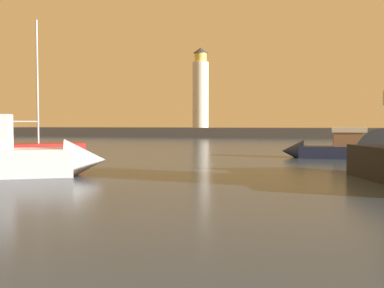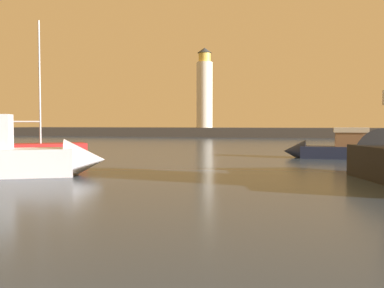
# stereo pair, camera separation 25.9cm
# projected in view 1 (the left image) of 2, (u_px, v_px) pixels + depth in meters

# --- Properties ---
(ground_plane) EXTENTS (220.00, 220.00, 0.00)m
(ground_plane) POSITION_uv_depth(u_px,v_px,m) (227.00, 150.00, 35.49)
(ground_plane) COLOR #2D3D51
(breakwater) EXTENTS (83.30, 6.17, 1.47)m
(breakwater) POSITION_uv_depth(u_px,v_px,m) (258.00, 132.00, 68.53)
(breakwater) COLOR #423F3D
(breakwater) RESTS_ON ground_plane
(lighthouse) EXTENTS (2.52, 2.52, 12.59)m
(lighthouse) POSITION_uv_depth(u_px,v_px,m) (201.00, 90.00, 70.18)
(lighthouse) COLOR silver
(lighthouse) RESTS_ON breakwater
(motorboat_2) EXTENTS (5.72, 1.76, 2.22)m
(motorboat_2) POSITION_uv_depth(u_px,v_px,m) (328.00, 148.00, 27.50)
(motorboat_2) COLOR #1E284C
(motorboat_2) RESTS_ON ground_plane
(motorboat_3) EXTENTS (7.35, 4.85, 2.80)m
(motorboat_3) POSITION_uv_depth(u_px,v_px,m) (18.00, 158.00, 18.02)
(motorboat_3) COLOR silver
(motorboat_3) RESTS_ON ground_plane
(sailboat_moored) EXTENTS (6.76, 5.81, 8.66)m
(sailboat_moored) POSITION_uv_depth(u_px,v_px,m) (27.00, 150.00, 27.98)
(sailboat_moored) COLOR #B21E1E
(sailboat_moored) RESTS_ON ground_plane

